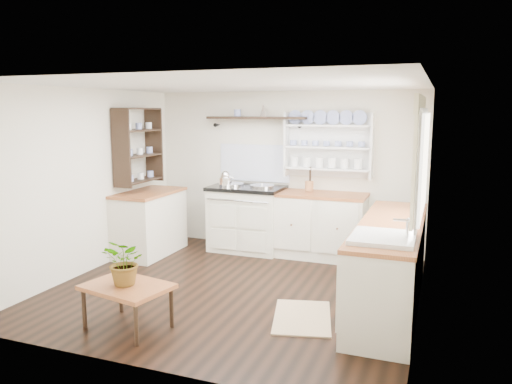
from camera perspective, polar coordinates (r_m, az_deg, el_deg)
floor at (r=5.84m, az=-2.41°, el=-10.99°), size 4.00×3.80×0.01m
wall_back at (r=7.32m, az=3.37°, el=2.42°), size 4.00×0.02×2.30m
wall_right at (r=5.12m, az=18.58°, el=-1.05°), size 0.02×3.80×2.30m
wall_left at (r=6.59m, az=-18.69°, el=1.18°), size 0.02×3.80×2.30m
ceiling at (r=5.49m, az=-2.58°, el=12.16°), size 4.00×3.80×0.01m
window at (r=5.21m, az=18.32°, el=3.75°), size 0.08×1.55×1.22m
aga_cooker at (r=7.28m, az=-1.04°, el=-2.94°), size 1.06×0.73×0.98m
back_cabinets at (r=7.00m, az=7.28°, el=-3.70°), size 1.27×0.63×0.90m
right_cabinets at (r=5.39m, az=15.03°, el=-7.91°), size 0.62×2.43×0.90m
belfast_sink at (r=4.58m, az=14.25°, el=-6.53°), size 0.55×0.60×0.45m
left_cabinets at (r=7.25m, az=-12.07°, el=-3.36°), size 0.62×1.13×0.90m
plate_rack at (r=7.08m, az=8.36°, el=5.40°), size 1.20×0.22×0.90m
high_shelf at (r=7.28m, az=0.10°, el=8.39°), size 1.50×0.29×0.16m
left_shelving at (r=7.17m, az=-13.31°, el=5.26°), size 0.28×0.80×1.05m
kettle at (r=7.18m, az=-3.49°, el=1.45°), size 0.19×0.19×0.23m
utensil_crock at (r=7.02m, az=6.10°, el=0.68°), size 0.12×0.12×0.14m
center_table at (r=4.89m, az=-14.51°, el=-10.74°), size 0.87×0.70×0.42m
potted_plant at (r=4.81m, az=-14.65°, el=-7.74°), size 0.47×0.43×0.44m
floor_rug at (r=5.10m, az=5.30°, el=-14.07°), size 0.74×0.96×0.02m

